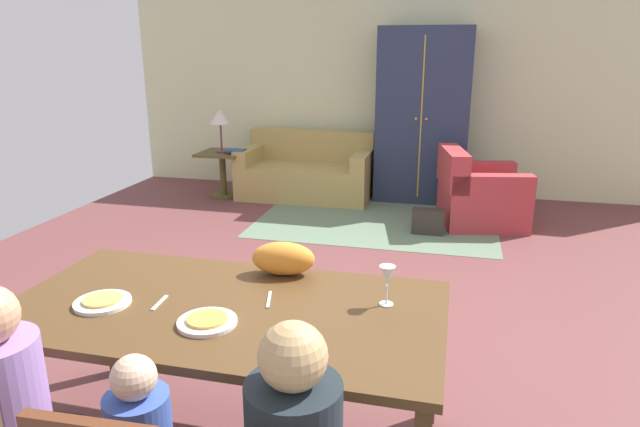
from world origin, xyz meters
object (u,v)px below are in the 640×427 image
(wine_glass, at_px, (387,277))
(book_upper, at_px, (236,150))
(armoire, at_px, (423,116))
(handbag, at_px, (428,222))
(plate_near_man, at_px, (103,302))
(armchair, at_px, (478,195))
(dining_table, at_px, (225,318))
(table_lamp, at_px, (220,118))
(couch, at_px, (307,173))
(book_lower, at_px, (237,152))
(plate_near_child, at_px, (207,322))
(cat, at_px, (283,258))
(side_table, at_px, (223,168))

(wine_glass, height_order, book_upper, wine_glass)
(armoire, relative_size, handbag, 6.56)
(plate_near_man, bearing_deg, book_upper, 104.69)
(armchair, bearing_deg, dining_table, -107.02)
(armchair, xyz_separation_m, armoire, (-0.69, 0.88, 0.73))
(wine_glass, height_order, handbag, wine_glass)
(plate_near_man, distance_m, table_lamp, 4.75)
(couch, relative_size, book_lower, 7.52)
(dining_table, relative_size, wine_glass, 10.49)
(couch, xyz_separation_m, armchair, (2.11, -0.67, 0.01))
(plate_near_child, relative_size, wine_glass, 1.34)
(plate_near_man, relative_size, cat, 0.78)
(table_lamp, bearing_deg, book_lower, 2.80)
(plate_near_child, distance_m, armchair, 4.38)
(plate_near_child, bearing_deg, handbag, 78.84)
(plate_near_man, distance_m, handbag, 3.90)
(side_table, bearing_deg, plate_near_man, -72.92)
(plate_near_child, bearing_deg, dining_table, 90.00)
(wine_glass, relative_size, side_table, 0.32)
(couch, distance_m, book_lower, 0.93)
(book_lower, distance_m, book_upper, 0.08)
(book_lower, bearing_deg, cat, -64.94)
(couch, height_order, side_table, couch)
(plate_near_man, height_order, table_lamp, table_lamp)
(cat, xyz_separation_m, side_table, (-2.08, 4.01, -0.47))
(dining_table, relative_size, book_lower, 8.87)
(wine_glass, relative_size, table_lamp, 0.34)
(armchair, bearing_deg, table_lamp, 172.58)
(cat, relative_size, handbag, 1.00)
(book_lower, bearing_deg, table_lamp, -177.20)
(plate_near_child, bearing_deg, cat, 75.63)
(plate_near_man, distance_m, book_upper, 4.63)
(book_upper, xyz_separation_m, handbag, (2.44, -0.84, -0.49))
(dining_table, height_order, armchair, armchair)
(plate_near_child, height_order, armoire, armoire)
(wine_glass, bearing_deg, plate_near_man, -166.39)
(plate_near_man, bearing_deg, handbag, 70.80)
(book_upper, bearing_deg, cat, -64.77)
(side_table, xyz_separation_m, book_lower, (0.20, 0.01, 0.22))
(dining_table, distance_m, couch, 4.77)
(table_lamp, bearing_deg, armchair, -7.42)
(armchair, distance_m, armoire, 1.33)
(couch, bearing_deg, book_upper, -158.99)
(couch, height_order, handbag, couch)
(side_table, bearing_deg, plate_near_child, -67.22)
(cat, xyz_separation_m, couch, (-1.03, 4.26, -0.54))
(plate_near_child, bearing_deg, side_table, 112.78)
(book_lower, xyz_separation_m, book_upper, (0.02, -0.07, 0.03))
(armoire, bearing_deg, book_lower, -168.56)
(plate_near_child, distance_m, wine_glass, 0.80)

